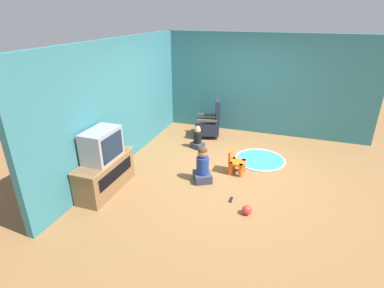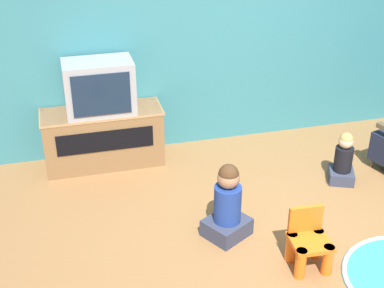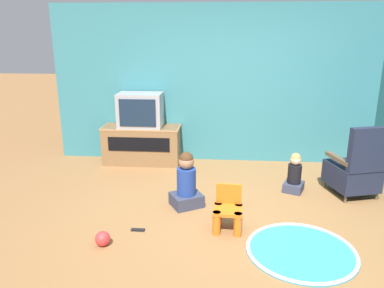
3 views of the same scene
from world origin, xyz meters
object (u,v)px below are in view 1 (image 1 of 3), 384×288
object	(u,v)px
yellow_kid_chair	(236,164)
remote_control	(231,200)
television	(102,145)
black_armchair	(209,123)
child_watching_center	(198,138)
toy_ball	(247,210)
tv_cabinet	(105,174)
child_watching_left	(203,166)

from	to	relation	value
yellow_kid_chair	remote_control	xyz separation A→B (m)	(-0.98, -0.12, -0.19)
television	black_armchair	size ratio (longest dim) A/B	0.71
television	child_watching_center	bearing A→B (deg)	-22.85
toy_ball	tv_cabinet	bearing A→B (deg)	92.65
child_watching_center	toy_ball	world-z (taller)	child_watching_center
child_watching_left	toy_ball	size ratio (longest dim) A/B	4.56
black_armchair	child_watching_center	distance (m)	0.77
child_watching_center	yellow_kid_chair	bearing A→B (deg)	163.50
yellow_kid_chair	remote_control	distance (m)	1.00
television	child_watching_left	bearing A→B (deg)	-60.07
tv_cabinet	black_armchair	bearing A→B (deg)	-18.97
black_armchair	toy_ball	distance (m)	3.29
tv_cabinet	television	bearing A→B (deg)	-90.00
black_armchair	yellow_kid_chair	size ratio (longest dim) A/B	2.00
remote_control	black_armchair	bearing A→B (deg)	-156.33
black_armchair	child_watching_left	bearing A→B (deg)	-3.03
black_armchair	remote_control	distance (m)	2.90
child_watching_center	remote_control	bearing A→B (deg)	145.91
yellow_kid_chair	remote_control	bearing A→B (deg)	-169.43
television	yellow_kid_chair	distance (m)	2.59
yellow_kid_chair	remote_control	size ratio (longest dim) A/B	3.26
tv_cabinet	child_watching_center	bearing A→B (deg)	-23.08
tv_cabinet	television	xyz separation A→B (m)	(0.00, -0.01, 0.57)
black_armchair	toy_ball	xyz separation A→B (m)	(-2.94, -1.47, -0.28)
black_armchair	child_watching_center	bearing A→B (deg)	-21.10
toy_ball	black_armchair	bearing A→B (deg)	26.58
child_watching_center	toy_ball	bearing A→B (deg)	148.22
black_armchair	remote_control	xyz separation A→B (m)	(-2.64, -1.15, -0.35)
yellow_kid_chair	child_watching_center	world-z (taller)	child_watching_center
child_watching_left	remote_control	distance (m)	0.86
television	yellow_kid_chair	size ratio (longest dim) A/B	1.42
television	child_watching_center	world-z (taller)	television
yellow_kid_chair	child_watching_left	distance (m)	0.75
television	yellow_kid_chair	bearing A→B (deg)	-56.18
black_armchair	child_watching_center	xyz separation A→B (m)	(-0.76, 0.07, -0.12)
yellow_kid_chair	child_watching_left	size ratio (longest dim) A/B	0.70
tv_cabinet	black_armchair	size ratio (longest dim) A/B	1.28
toy_ball	yellow_kid_chair	bearing A→B (deg)	18.97
television	remote_control	bearing A→B (deg)	-79.46
remote_control	yellow_kid_chair	bearing A→B (deg)	-172.88
television	child_watching_left	xyz separation A→B (m)	(0.88, -1.53, -0.59)
yellow_kid_chair	black_armchair	bearing A→B (deg)	35.37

